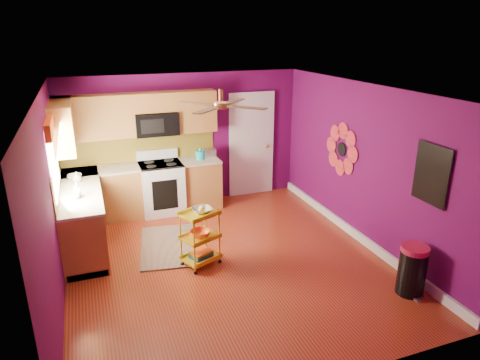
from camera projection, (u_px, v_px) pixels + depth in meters
name	position (u px, v px, depth m)	size (l,w,h in m)	color
ground	(227.00, 261.00, 6.34)	(5.00, 5.00, 0.00)	maroon
room_envelope	(228.00, 155.00, 5.80)	(4.54, 5.04, 2.52)	#580A4D
lower_cabinets	(120.00, 202.00, 7.36)	(2.81, 2.31, 0.94)	#935B28
electric_range	(162.00, 187.00, 7.92)	(0.76, 0.66, 1.13)	white
upper_cabinetry	(116.00, 119.00, 7.25)	(2.80, 2.30, 1.26)	#935B28
left_window	(52.00, 144.00, 5.96)	(0.08, 1.35, 1.08)	white
panel_door	(251.00, 146.00, 8.62)	(0.95, 0.11, 2.15)	white
right_wall_art	(377.00, 159.00, 6.28)	(0.04, 2.74, 1.04)	black
ceiling_fan	(221.00, 105.00, 5.75)	(1.01, 1.01, 0.26)	#BF8C3F
shag_rug	(169.00, 245.00, 6.77)	(0.87, 1.43, 0.02)	black
rolling_cart	(201.00, 235.00, 6.10)	(0.61, 0.54, 0.92)	yellow
trash_can	(412.00, 270.00, 5.48)	(0.42, 0.43, 0.67)	black
teal_kettle	(200.00, 155.00, 8.02)	(0.18, 0.18, 0.21)	#16A9AA
toaster	(210.00, 153.00, 8.08)	(0.22, 0.15, 0.18)	beige
soap_bottle_a	(77.00, 190.00, 6.22)	(0.09, 0.09, 0.20)	#EA3F72
soap_bottle_b	(77.00, 177.00, 6.80)	(0.13, 0.13, 0.17)	white
counter_dish	(75.00, 177.00, 7.00)	(0.23, 0.23, 0.06)	white
counter_cup	(76.00, 196.00, 6.16)	(0.11, 0.11, 0.09)	white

